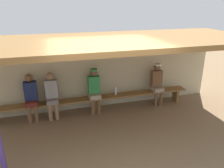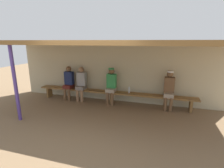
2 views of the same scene
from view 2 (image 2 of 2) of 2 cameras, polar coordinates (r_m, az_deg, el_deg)
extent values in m
plane|color=brown|center=(5.12, -5.11, -12.39)|extent=(24.00, 24.00, 0.00)
cube|color=#B7AD8C|center=(6.59, 1.02, 3.83)|extent=(8.00, 0.20, 2.20)
cube|color=brown|center=(5.24, -2.81, 13.88)|extent=(8.00, 2.80, 0.12)
cylinder|color=#4C388C|center=(5.56, -29.86, -0.08)|extent=(0.10, 0.10, 2.20)
cube|color=brown|center=(6.33, -0.09, -2.81)|extent=(6.00, 0.36, 0.05)
cube|color=brown|center=(7.61, -20.39, -2.58)|extent=(0.08, 0.29, 0.41)
cube|color=brown|center=(6.40, -0.09, -4.78)|extent=(0.08, 0.29, 0.41)
cube|color=brown|center=(6.25, 25.05, -6.66)|extent=(0.08, 0.29, 0.41)
cube|color=gray|center=(6.05, 18.54, -3.45)|extent=(0.32, 0.40, 0.14)
cylinder|color=brown|center=(5.99, 17.50, -6.49)|extent=(0.11, 0.11, 0.48)
cylinder|color=brown|center=(6.00, 19.23, -6.60)|extent=(0.11, 0.11, 0.48)
cube|color=brown|center=(6.04, 18.76, -0.24)|extent=(0.34, 0.20, 0.52)
sphere|color=brown|center=(5.96, 19.05, 3.21)|extent=(0.21, 0.21, 0.21)
cylinder|color=white|center=(5.91, 19.13, 3.99)|extent=(0.21, 0.21, 0.05)
cube|color=gray|center=(6.29, -0.35, -2.02)|extent=(0.32, 0.40, 0.14)
cylinder|color=brown|center=(6.26, -1.56, -4.90)|extent=(0.11, 0.11, 0.48)
cylinder|color=brown|center=(6.21, 0.02, -5.05)|extent=(0.11, 0.11, 0.48)
cube|color=#2D8442|center=(6.28, -0.15, 1.07)|extent=(0.34, 0.20, 0.52)
sphere|color=brown|center=(6.20, -0.15, 4.40)|extent=(0.21, 0.21, 0.21)
cylinder|color=#2D8442|center=(6.15, -0.26, 5.16)|extent=(0.21, 0.21, 0.05)
cube|color=slate|center=(6.73, -10.37, -1.16)|extent=(0.32, 0.40, 0.14)
cylinder|color=#8C6647|center=(6.72, -11.56, -3.84)|extent=(0.11, 0.11, 0.48)
cylinder|color=#8C6647|center=(6.64, -10.18, -3.99)|extent=(0.11, 0.11, 0.48)
cube|color=gray|center=(6.72, -10.19, 1.73)|extent=(0.34, 0.20, 0.52)
sphere|color=#8C6647|center=(6.65, -10.34, 4.84)|extent=(0.21, 0.21, 0.21)
cube|color=#591E19|center=(6.99, -14.43, -0.80)|extent=(0.32, 0.40, 0.14)
cylinder|color=brown|center=(6.98, -15.59, -3.37)|extent=(0.11, 0.11, 0.48)
cylinder|color=brown|center=(6.89, -14.31, -3.52)|extent=(0.11, 0.11, 0.48)
cube|color=#19234C|center=(6.98, -14.27, 1.98)|extent=(0.34, 0.20, 0.52)
sphere|color=brown|center=(6.91, -14.46, 4.97)|extent=(0.21, 0.21, 0.21)
cylinder|color=silver|center=(6.17, 5.79, -2.05)|extent=(0.06, 0.06, 0.21)
cylinder|color=white|center=(6.14, 5.82, -0.99)|extent=(0.04, 0.04, 0.02)
camera|label=1|loc=(3.06, -82.12, 18.64)|focal=35.62mm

